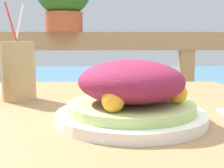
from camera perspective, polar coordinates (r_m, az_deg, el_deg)
name	(u,v)px	position (r m, az deg, el deg)	size (l,w,h in m)	color
patio_table	(89,160)	(0.72, -4.28, -13.75)	(0.90, 0.98, 0.77)	#997047
railing_fence	(97,84)	(1.60, -2.68, -0.03)	(2.80, 0.08, 0.96)	#937551
sea_backdrop	(102,94)	(4.15, -1.89, -1.84)	(12.00, 4.00, 0.37)	teal
salad_plate	(131,95)	(0.61, 3.56, -2.07)	(0.30, 0.30, 0.12)	white
drink_glass	(18,71)	(0.86, -16.74, 2.34)	(0.09, 0.09, 0.25)	tan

